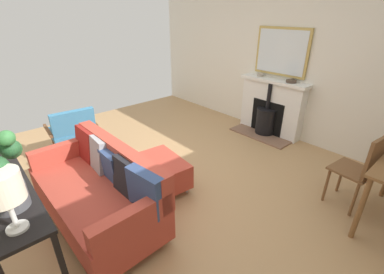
# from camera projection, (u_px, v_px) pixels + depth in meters

# --- Properties ---
(ground_plane) EXTENTS (5.18, 6.28, 0.01)m
(ground_plane) POSITION_uv_depth(u_px,v_px,m) (166.00, 183.00, 3.52)
(ground_plane) COLOR tan
(wall_left) EXTENTS (0.12, 6.28, 2.71)m
(wall_left) POSITION_uv_depth(u_px,v_px,m) (285.00, 58.00, 4.48)
(wall_left) COLOR silver
(wall_left) RESTS_ON ground
(fireplace) EXTENTS (0.58, 1.25, 1.01)m
(fireplace) POSITION_uv_depth(u_px,v_px,m) (270.00, 110.00, 4.77)
(fireplace) COLOR brown
(fireplace) RESTS_ON ground
(mirror_over_mantel) EXTENTS (0.04, 0.96, 0.78)m
(mirror_over_mantel) POSITION_uv_depth(u_px,v_px,m) (281.00, 52.00, 4.40)
(mirror_over_mantel) COLOR tan
(mantel_bowl_near) EXTENTS (0.12, 0.12, 0.05)m
(mantel_bowl_near) POSITION_uv_depth(u_px,v_px,m) (260.00, 75.00, 4.73)
(mantel_bowl_near) COLOR #9E9384
(mantel_bowl_near) RESTS_ON fireplace
(mantel_bowl_far) EXTENTS (0.17, 0.17, 0.04)m
(mantel_bowl_far) POSITION_uv_depth(u_px,v_px,m) (291.00, 81.00, 4.33)
(mantel_bowl_far) COLOR #47382D
(mantel_bowl_far) RESTS_ON fireplace
(sofa) EXTENTS (0.84, 1.72, 0.82)m
(sofa) POSITION_uv_depth(u_px,v_px,m) (100.00, 189.00, 2.78)
(sofa) COLOR #B2B2B7
(sofa) RESTS_ON ground
(ottoman) EXTENTS (0.60, 0.77, 0.40)m
(ottoman) POSITION_uv_depth(u_px,v_px,m) (160.00, 171.00, 3.32)
(ottoman) COLOR #B2B2B7
(ottoman) RESTS_ON ground
(armchair_accent) EXTENTS (0.72, 0.64, 0.80)m
(armchair_accent) POSITION_uv_depth(u_px,v_px,m) (73.00, 129.00, 3.98)
(armchair_accent) COLOR brown
(armchair_accent) RESTS_ON ground
(console_table) EXTENTS (0.39, 1.50, 0.75)m
(console_table) POSITION_uv_depth(u_px,v_px,m) (7.00, 199.00, 2.19)
(console_table) COLOR black
(console_table) RESTS_ON ground
(table_lamp_far_end) EXTENTS (0.23, 0.23, 0.44)m
(table_lamp_far_end) POSITION_uv_depth(u_px,v_px,m) (3.00, 189.00, 1.63)
(table_lamp_far_end) COLOR white
(table_lamp_far_end) RESTS_ON console_table
(dining_chair_near_fireplace) EXTENTS (0.45, 0.45, 0.93)m
(dining_chair_near_fireplace) POSITION_uv_depth(u_px,v_px,m) (362.00, 167.00, 2.85)
(dining_chair_near_fireplace) COLOR brown
(dining_chair_near_fireplace) RESTS_ON ground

